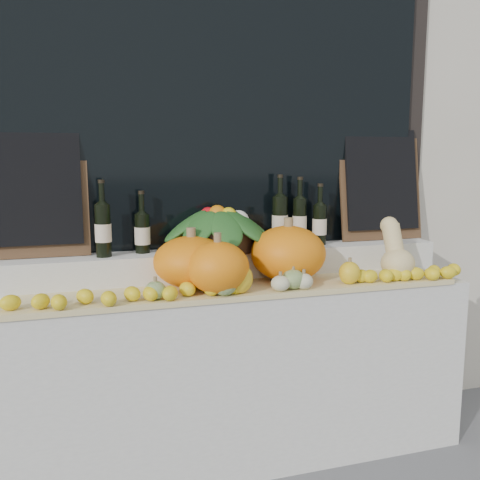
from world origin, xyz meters
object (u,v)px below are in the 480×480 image
(wine_bottle_tall, at_px, (280,220))
(butternut_squash, at_px, (396,254))
(produce_bowl, at_px, (217,228))
(pumpkin_right, at_px, (288,253))
(pumpkin_left, at_px, (192,262))

(wine_bottle_tall, bearing_deg, butternut_squash, -32.93)
(produce_bowl, xyz_separation_m, wine_bottle_tall, (0.35, 0.03, 0.02))
(butternut_squash, height_order, produce_bowl, produce_bowl)
(produce_bowl, height_order, wine_bottle_tall, wine_bottle_tall)
(pumpkin_right, height_order, wine_bottle_tall, wine_bottle_tall)
(butternut_squash, relative_size, wine_bottle_tall, 0.80)
(pumpkin_left, bearing_deg, pumpkin_right, -1.53)
(pumpkin_left, xyz_separation_m, produce_bowl, (0.17, 0.18, 0.13))
(pumpkin_right, distance_m, produce_bowl, 0.38)
(pumpkin_left, height_order, pumpkin_right, pumpkin_right)
(wine_bottle_tall, bearing_deg, pumpkin_left, -157.75)
(pumpkin_left, height_order, produce_bowl, produce_bowl)
(produce_bowl, bearing_deg, pumpkin_right, -32.74)
(pumpkin_left, xyz_separation_m, butternut_squash, (1.02, -0.11, -0.00))
(pumpkin_left, relative_size, wine_bottle_tall, 0.95)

